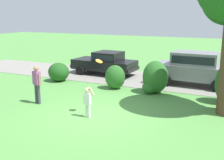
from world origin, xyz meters
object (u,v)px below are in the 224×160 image
at_px(adult_onlooker, 37,83).
at_px(parked_suv, 195,67).
at_px(frisbee, 99,61).
at_px(parked_sedan, 105,62).
at_px(child_thrower, 88,100).

bearing_deg(adult_onlooker, parked_suv, 47.19).
relative_size(parked_suv, frisbee, 17.00).
height_order(parked_sedan, parked_suv, parked_suv).
height_order(frisbee, adult_onlooker, frisbee).
xyz_separation_m(parked_suv, child_thrower, (-2.99, -6.96, -0.36)).
bearing_deg(parked_suv, child_thrower, -113.24).
xyz_separation_m(parked_sedan, adult_onlooker, (-0.06, -6.88, 0.13)).
relative_size(frisbee, adult_onlooker, 0.16).
bearing_deg(parked_suv, adult_onlooker, -132.81).
relative_size(child_thrower, frisbee, 4.58).
bearing_deg(frisbee, parked_sedan, 114.46).
height_order(parked_suv, child_thrower, parked_suv).
bearing_deg(frisbee, parked_suv, 67.40).
bearing_deg(parked_sedan, parked_suv, -4.62).
bearing_deg(frisbee, adult_onlooker, 178.32).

